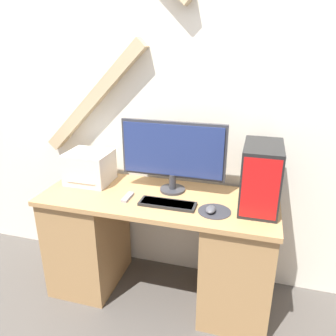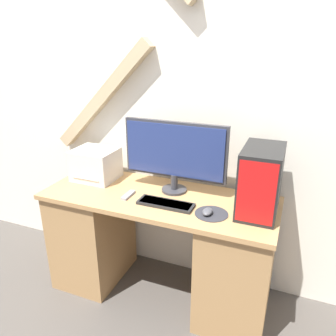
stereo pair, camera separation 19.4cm
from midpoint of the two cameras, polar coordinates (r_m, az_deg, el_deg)
ground_plane at (r=2.26m, az=-1.92°, el=-25.02°), size 12.00×12.00×0.00m
wall_back at (r=2.16m, az=4.40°, el=13.79°), size 6.40×0.13×2.70m
desk at (r=2.21m, az=0.96°, el=-13.25°), size 1.46×0.56×0.74m
monitor at (r=2.01m, az=3.93°, el=2.67°), size 0.66×0.16×0.45m
keyboard at (r=1.92m, az=2.49°, el=-6.29°), size 0.33×0.11×0.02m
mousepad at (r=1.86m, az=10.57°, el=-7.91°), size 0.19×0.19×0.00m
mouse at (r=1.84m, az=9.91°, el=-7.57°), size 0.05×0.09×0.03m
computer_tower at (r=1.88m, az=18.69°, el=-2.21°), size 0.21×0.35×0.37m
printer at (r=2.28m, az=-10.16°, el=0.58°), size 0.28×0.26×0.21m
remote_control at (r=2.03m, az=-4.25°, el=-4.81°), size 0.04×0.13×0.02m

